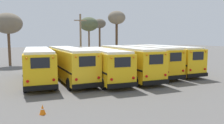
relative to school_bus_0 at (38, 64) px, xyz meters
name	(u,v)px	position (x,y,z in m)	size (l,w,h in m)	color
ground_plane	(112,77)	(7.44, -0.48, -1.76)	(160.00, 160.00, 0.00)	#5B5956
school_bus_0	(38,64)	(0.00, 0.00, 0.00)	(2.87, 10.61, 3.21)	yellow
school_bus_1	(70,63)	(2.98, -0.33, 0.01)	(3.10, 10.99, 3.25)	yellow
school_bus_2	(102,63)	(5.95, -1.47, -0.04)	(2.78, 10.54, 3.15)	yellow
school_bus_3	(128,61)	(8.92, -1.26, 0.03)	(2.59, 10.96, 3.29)	yellow
school_bus_4	(148,59)	(11.90, -0.43, 0.02)	(2.67, 9.97, 3.28)	#EAAA0F
school_bus_5	(166,58)	(14.87, 0.24, 0.02)	(2.66, 10.96, 3.27)	yellow
utility_pole	(81,40)	(6.43, 8.99, 2.21)	(1.80, 0.27, 7.59)	#75604C
bare_tree_0	(8,24)	(-3.25, 14.76, 4.57)	(4.18, 4.18, 7.95)	brown
bare_tree_1	(117,19)	(12.66, 10.34, 5.41)	(2.78, 2.78, 8.45)	#473323
bare_tree_2	(100,25)	(12.59, 18.52, 4.91)	(2.41, 2.41, 7.85)	brown
bare_tree_3	(89,25)	(8.76, 12.74, 4.59)	(3.01, 3.01, 7.55)	brown
traffic_cone	(43,109)	(-0.43, -9.54, -1.47)	(0.36, 0.36, 0.57)	orange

